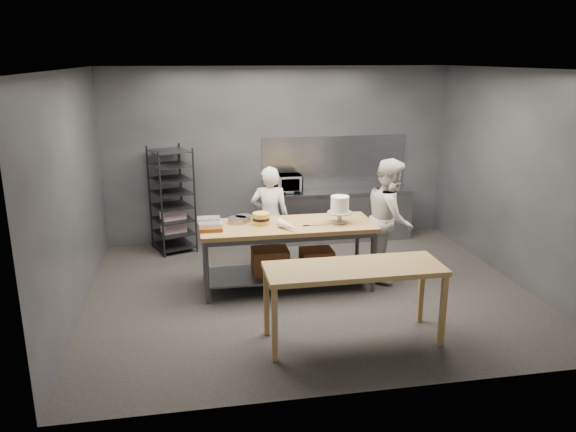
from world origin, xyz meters
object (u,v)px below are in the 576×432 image
Objects in this scene: microwave at (285,184)px; speed_rack at (172,201)px; chef_behind at (270,218)px; chef_right at (390,219)px; near_counter at (354,274)px; work_table at (288,248)px; frosted_cake_stand at (340,206)px; layer_cake at (261,219)px.

speed_rack is at bearing -177.61° from microwave.
chef_behind is 2.93× the size of microwave.
chef_right is (1.66, -0.69, 0.09)m from chef_behind.
near_counter is 3.65m from microwave.
chef_behind is 1.27m from microwave.
work_table is 0.83m from chef_behind.
frosted_cake_stand is at bearing -78.80° from microwave.
layer_cake is (-1.08, 0.13, -0.16)m from frosted_cake_stand.
speed_rack is 1.10× the size of chef_behind.
chef_right is at bearing -56.75° from microwave.
frosted_cake_stand reaches higher than work_table.
layer_cake is (-0.23, -0.74, 0.21)m from chef_behind.
layer_cake reaches higher than work_table.
work_table is 1.76m from near_counter.
frosted_cake_stand is (0.71, -0.08, 0.59)m from work_table.
microwave reaches higher than layer_cake.
speed_rack is 1.83m from chef_behind.
chef_right reaches higher than chef_behind.
chef_right is (3.13, -1.77, 0.03)m from speed_rack.
layer_cake is at bearing 114.99° from near_counter.
work_table is 1.20× the size of near_counter.
chef_behind is at bearing 88.34° from chef_right.
layer_cake is (-0.37, 0.05, 0.43)m from work_table.
frosted_cake_stand reaches higher than near_counter.
chef_behind is at bearing -36.34° from speed_rack.
work_table is 2.03m from microwave.
microwave reaches higher than near_counter.
speed_rack is 4.60× the size of frosted_cake_stand.
near_counter is at bearing -60.05° from speed_rack.
frosted_cake_stand reaches higher than layer_cake.
layer_cake is (-1.89, -0.05, 0.12)m from chef_right.
layer_cake is (-0.81, 1.74, 0.19)m from near_counter.
frosted_cake_stand is at bearing 123.51° from chef_right.
chef_right is (1.52, 0.10, 0.31)m from work_table.
speed_rack is at bearing 139.95° from frosted_cake_stand.
chef_right is 0.87m from frosted_cake_stand.
microwave is 2.29× the size of layer_cake.
work_table is 10.12× the size of layer_cake.
speed_rack reaches higher than frosted_cake_stand.
chef_right reaches higher than frosted_cake_stand.
chef_behind is 6.69× the size of layer_cake.
speed_rack is 2.21m from layer_cake.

